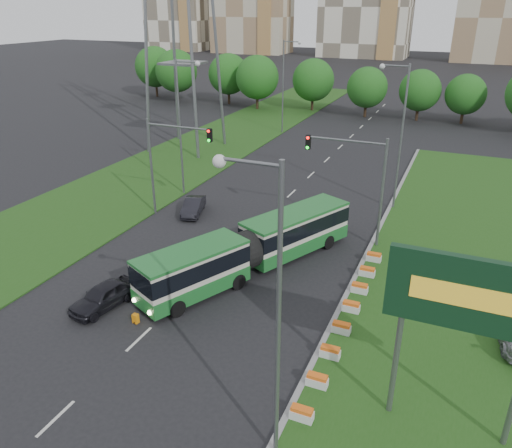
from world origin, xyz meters
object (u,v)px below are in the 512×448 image
at_px(traffic_mast_median, 360,174).
at_px(car_left_near, 104,296).
at_px(shopping_trolley, 136,319).
at_px(traffic_mast_left, 167,154).
at_px(pedestrian, 150,298).
at_px(car_left_far, 193,206).
at_px(billboard, 468,303).
at_px(articulated_bus, 249,247).

bearing_deg(traffic_mast_median, car_left_near, -128.83).
bearing_deg(shopping_trolley, traffic_mast_left, 119.64).
bearing_deg(traffic_mast_left, pedestrian, -62.78).
bearing_deg(car_left_far, car_left_near, -98.21).
bearing_deg(car_left_near, pedestrian, 25.84).
bearing_deg(traffic_mast_median, car_left_far, 179.42).
xyz_separation_m(billboard, pedestrian, (-16.21, 2.52, -5.33)).
distance_m(traffic_mast_median, pedestrian, 16.69).
distance_m(billboard, articulated_bus, 16.61).
relative_size(car_left_near, shopping_trolley, 7.85).
xyz_separation_m(car_left_near, pedestrian, (2.70, 0.73, 0.11)).
bearing_deg(pedestrian, car_left_near, 112.01).
height_order(traffic_mast_left, car_left_far, traffic_mast_left).
bearing_deg(traffic_mast_left, car_left_near, -74.26).
xyz_separation_m(car_left_far, pedestrian, (4.99, -13.62, 0.17)).
relative_size(articulated_bus, car_left_near, 3.86).
relative_size(billboard, traffic_mast_left, 1.00).
relative_size(traffic_mast_median, car_left_near, 1.88).
relative_size(car_left_far, pedestrian, 2.40).
distance_m(articulated_bus, car_left_far, 10.73).
height_order(traffic_mast_median, pedestrian, traffic_mast_median).
relative_size(articulated_bus, pedestrian, 9.83).
bearing_deg(articulated_bus, shopping_trolley, -86.76).
relative_size(billboard, shopping_trolley, 14.77).
xyz_separation_m(billboard, shopping_trolley, (-16.28, 1.17, -5.90)).
distance_m(traffic_mast_left, car_left_near, 14.48).
xyz_separation_m(traffic_mast_median, car_left_near, (-11.44, -14.21, -4.63)).
xyz_separation_m(billboard, articulated_bus, (-13.02, 9.27, -4.51)).
distance_m(traffic_mast_median, articulated_bus, 9.47).
relative_size(billboard, car_left_far, 1.99).
distance_m(billboard, pedestrian, 17.25).
distance_m(traffic_mast_median, traffic_mast_left, 15.19).
bearing_deg(billboard, car_left_near, 174.58).
relative_size(car_left_near, pedestrian, 2.55).
bearing_deg(car_left_far, traffic_mast_median, -17.86).
relative_size(articulated_bus, car_left_far, 4.09).
bearing_deg(traffic_mast_left, traffic_mast_median, 3.77).
height_order(traffic_mast_left, car_left_near, traffic_mast_left).
relative_size(car_left_near, car_left_far, 1.06).
height_order(car_left_far, pedestrian, pedestrian).
xyz_separation_m(traffic_mast_median, pedestrian, (-8.74, -13.48, -4.52)).
distance_m(car_left_far, shopping_trolley, 15.76).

